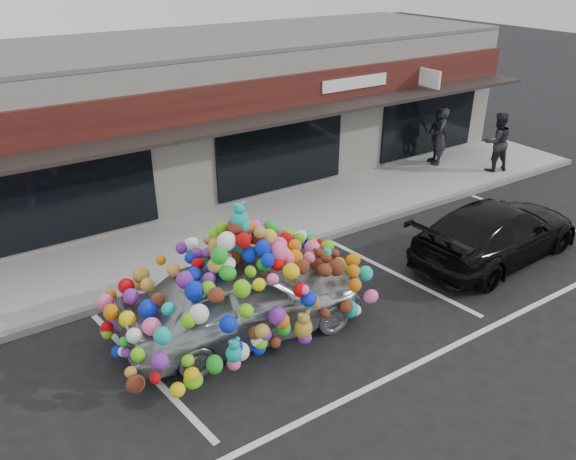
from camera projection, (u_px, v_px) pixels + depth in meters
ground at (301, 318)px, 11.36m from camera, size 90.00×90.00×0.00m
shop_building at (143, 119)px, 16.72m from camera, size 24.00×7.20×4.31m
sidewalk at (213, 239)px, 14.33m from camera, size 26.00×3.00×0.15m
kerb at (242, 263)px, 13.20m from camera, size 26.00×0.18×0.16m
parking_stripe_left at (146, 370)px, 9.95m from camera, size 0.73×4.37×0.01m
parking_stripe_mid at (397, 275)px, 12.87m from camera, size 0.73×4.37×0.01m
parking_stripe_right at (542, 219)px, 15.51m from camera, size 0.73×4.37×0.01m
lane_line at (457, 344)px, 10.61m from camera, size 14.00×0.12×0.01m
toy_car at (243, 289)px, 10.53m from camera, size 3.33×5.09×2.87m
black_sedan at (497, 232)px, 13.29m from camera, size 2.32×4.97×1.40m
pedestrian_a at (440, 136)px, 18.68m from camera, size 0.82×0.81×1.91m
pedestrian_b at (497, 142)px, 18.14m from camera, size 1.11×0.98×1.93m
pedestrian_c at (437, 137)px, 18.81m from camera, size 1.15×0.72×1.82m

